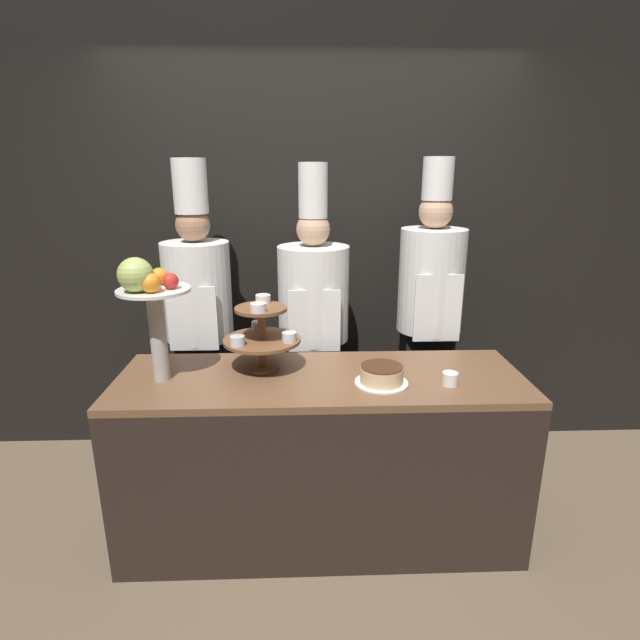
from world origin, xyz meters
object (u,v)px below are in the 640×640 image
object	(u,v)px
fruit_pedestal	(148,295)
chef_left	(199,315)
tiered_stand	(262,333)
cake_round	(382,375)
chef_center_left	(314,320)
chef_center_right	(429,309)
cup_white	(450,379)

from	to	relation	value
fruit_pedestal	chef_left	size ratio (longest dim) A/B	0.31
tiered_stand	cake_round	world-z (taller)	tiered_stand
chef_center_left	chef_center_right	world-z (taller)	chef_center_right
cup_white	chef_center_right	distance (m)	0.75
chef_left	cake_round	bearing A→B (deg)	-36.22
cake_round	chef_left	distance (m)	1.20
tiered_stand	chef_center_right	world-z (taller)	chef_center_right
cake_round	cup_white	distance (m)	0.31
chef_center_right	tiered_stand	bearing A→B (deg)	-151.69
cup_white	chef_center_left	distance (m)	0.95
chef_center_left	chef_center_right	size ratio (longest dim) A/B	0.98
tiered_stand	cup_white	size ratio (longest dim) A/B	5.23
cup_white	chef_left	xyz separation A→B (m)	(-1.27, 0.73, 0.10)
tiered_stand	chef_center_left	bearing A→B (deg)	62.75
chef_left	chef_center_left	bearing A→B (deg)	-0.00
cup_white	chef_center_right	xyz separation A→B (m)	(0.08, 0.73, 0.13)
cake_round	chef_center_left	xyz separation A→B (m)	(-0.30, 0.70, 0.06)
fruit_pedestal	chef_left	bearing A→B (deg)	82.89
chef_center_left	cake_round	bearing A→B (deg)	-67.22
fruit_pedestal	cup_white	xyz separation A→B (m)	(1.35, -0.09, -0.39)
tiered_stand	chef_center_left	size ratio (longest dim) A/B	0.20
cake_round	chef_center_left	size ratio (longest dim) A/B	0.13
chef_center_left	chef_center_right	xyz separation A→B (m)	(0.69, -0.00, 0.06)
tiered_stand	chef_center_left	world-z (taller)	chef_center_left
tiered_stand	chef_left	world-z (taller)	chef_left
chef_left	cup_white	bearing A→B (deg)	-29.83
fruit_pedestal	chef_center_left	xyz separation A→B (m)	(0.75, 0.64, -0.32)
cake_round	tiered_stand	bearing A→B (deg)	160.91
tiered_stand	cake_round	distance (m)	0.61
fruit_pedestal	cake_round	world-z (taller)	fruit_pedestal
fruit_pedestal	cup_white	world-z (taller)	fruit_pedestal
cake_round	chef_left	size ratio (longest dim) A/B	0.13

